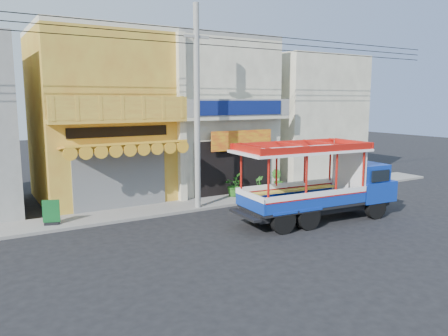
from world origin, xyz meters
name	(u,v)px	position (x,y,z in m)	size (l,w,h in m)	color
ground	(258,224)	(0.00, 0.00, 0.00)	(90.00, 90.00, 0.00)	black
sidewalk	(210,203)	(0.00, 4.00, 0.06)	(30.00, 2.00, 0.12)	slate
shophouse_left	(100,117)	(-4.00, 7.96, 4.11)	(6.00, 7.50, 8.24)	#BE802A
shophouse_right	(206,115)	(2.00, 7.96, 4.11)	(6.00, 6.75, 8.24)	#B4AE94
party_pilaster	(182,120)	(-1.00, 4.85, 4.00)	(0.35, 0.30, 8.00)	#B4AE94
filler_building_right	(300,117)	(9.00, 8.00, 3.80)	(6.00, 6.00, 7.60)	#B4AE94
utility_pole	(200,98)	(-0.85, 3.30, 5.03)	(28.00, 0.26, 9.00)	gray
songthaew_truck	(327,182)	(2.89, -0.83, 1.57)	(7.11, 2.76, 3.25)	black
green_sign	(51,214)	(-7.19, 3.76, 0.53)	(0.63, 0.45, 0.98)	black
potted_plant_a	(233,185)	(1.63, 4.46, 0.68)	(1.01, 0.87, 1.12)	#26661D
potted_plant_b	(277,180)	(4.35, 4.37, 0.68)	(0.62, 0.50, 1.13)	#26661D
potted_plant_c	(259,185)	(3.13, 4.31, 0.58)	(0.51, 0.51, 0.91)	#26661D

